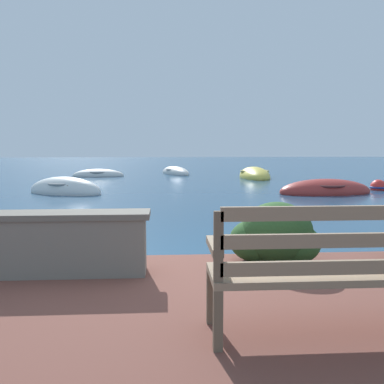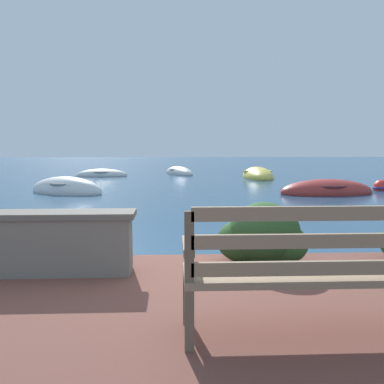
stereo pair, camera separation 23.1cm
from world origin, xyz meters
name	(u,v)px [view 2 (the right image)]	position (x,y,z in m)	size (l,w,h in m)	color
ground_plane	(173,273)	(0.00, 0.00, 0.00)	(80.00, 80.00, 0.00)	navy
park_bench	(306,268)	(0.89, -2.19, 0.71)	(1.65, 0.48, 0.93)	brown
stone_wall	(36,243)	(-1.37, -0.68, 0.54)	(1.99, 0.39, 0.63)	slate
hedge_clump_left	(83,241)	(-1.00, -0.26, 0.45)	(0.78, 0.56, 0.53)	#284C23
hedge_clump_centre	(263,237)	(0.98, -0.38, 0.51)	(0.99, 0.71, 0.67)	#284C23
rowboat_nearest	(327,192)	(4.61, 7.62, 0.07)	(2.97, 1.49, 0.78)	#9E2D28
rowboat_mid	(67,191)	(-3.25, 8.14, 0.07)	(2.67, 1.97, 0.88)	silver
rowboat_far	(258,176)	(3.69, 13.52, 0.07)	(1.32, 3.08, 0.83)	#DBC64C
rowboat_outer	(102,175)	(-3.24, 14.59, 0.05)	(2.31, 1.01, 0.60)	silver
rowboat_distant	(179,173)	(0.29, 15.95, 0.06)	(1.79, 2.84, 0.65)	silver
mooring_buoy	(381,188)	(6.70, 8.49, 0.09)	(0.55, 0.55, 0.50)	red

